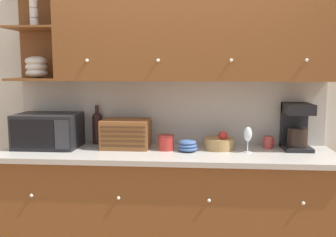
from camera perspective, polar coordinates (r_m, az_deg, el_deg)
name	(u,v)px	position (r m, az deg, el deg)	size (l,w,h in m)	color
wall_back	(170,99)	(3.26, 0.36, 3.03)	(5.02, 0.06, 2.60)	beige
counter_unit	(167,206)	(3.11, -0.15, -13.17)	(2.64, 0.66, 0.91)	brown
backsplash_panel	(170,112)	(3.24, 0.31, 0.98)	(2.62, 0.01, 0.55)	#B7B2A8
upper_cabinets	(189,25)	(3.06, 3.29, 14.00)	(2.62, 0.37, 0.88)	brown
microwave	(48,131)	(3.25, -17.78, -1.76)	(0.50, 0.37, 0.28)	black
wine_bottle	(97,126)	(3.30, -10.71, -1.19)	(0.09, 0.09, 0.34)	black
bread_box	(126,134)	(3.10, -6.41, -2.30)	(0.39, 0.29, 0.24)	brown
storage_canister	(166,143)	(3.01, -0.29, -3.68)	(0.13, 0.13, 0.12)	#B22D28
bowl_stack_on_counter	(188,146)	(2.97, 3.01, -4.16)	(0.16, 0.16, 0.09)	#3D5B93
fruit_basket	(219,143)	(3.07, 7.80, -3.72)	(0.25, 0.25, 0.15)	#A87F4C
wine_glass	(248,135)	(2.97, 12.08, -2.49)	(0.06, 0.06, 0.20)	silver
mug	(268,142)	(3.18, 15.04, -3.53)	(0.09, 0.08, 0.10)	#B73D38
coffee_maker	(296,125)	(3.21, 18.97, -1.00)	(0.21, 0.28, 0.37)	black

